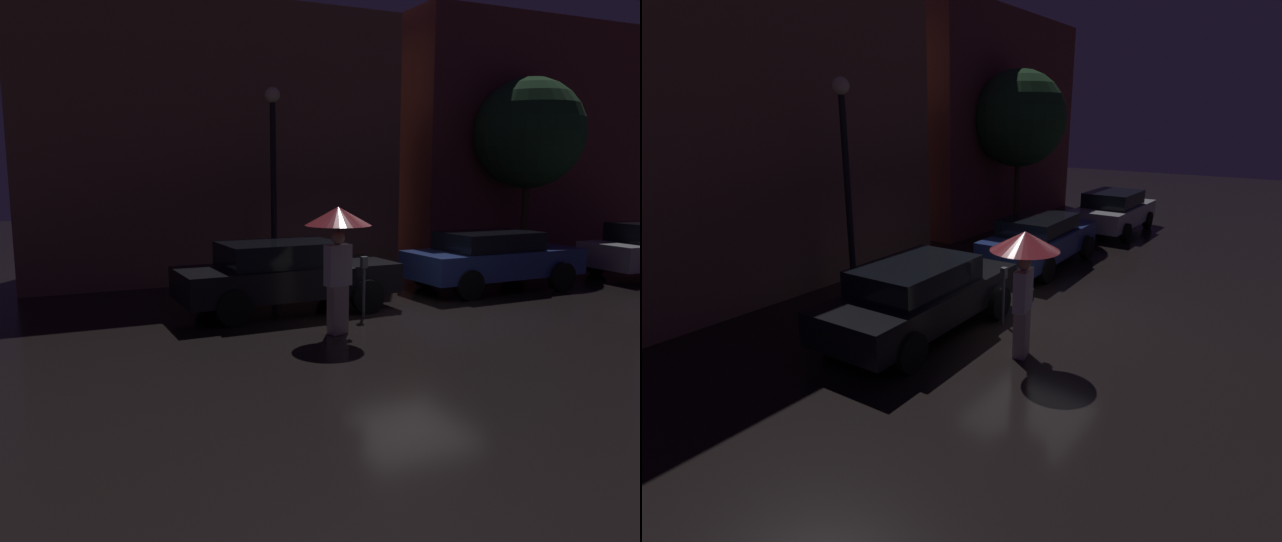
% 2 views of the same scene
% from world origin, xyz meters
% --- Properties ---
extents(ground_plane, '(60.00, 60.00, 0.00)m').
position_xyz_m(ground_plane, '(0.00, 0.00, 0.00)').
color(ground_plane, black).
extents(building_facade_left, '(9.96, 3.00, 7.11)m').
position_xyz_m(building_facade_left, '(-2.24, 6.50, 3.56)').
color(building_facade_left, '#8C664C').
rests_on(building_facade_left, ground).
extents(building_facade_right, '(9.10, 3.00, 7.62)m').
position_xyz_m(building_facade_right, '(8.37, 6.50, 3.81)').
color(building_facade_right, brown).
rests_on(building_facade_right, ground).
extents(parked_car_black, '(4.53, 1.95, 1.43)m').
position_xyz_m(parked_car_black, '(-2.10, 1.35, 0.76)').
color(parked_car_black, black).
rests_on(parked_car_black, ground).
extents(parked_car_blue, '(4.43, 1.92, 1.41)m').
position_xyz_m(parked_car_blue, '(3.32, 1.55, 0.76)').
color(parked_car_blue, navy).
rests_on(parked_car_blue, ground).
extents(pedestrian_with_umbrella, '(1.16, 1.16, 2.24)m').
position_xyz_m(pedestrian_with_umbrella, '(-1.91, -0.74, 1.78)').
color(pedestrian_with_umbrella, beige).
rests_on(pedestrian_with_umbrella, ground).
extents(parking_meter, '(0.12, 0.10, 1.19)m').
position_xyz_m(parking_meter, '(-0.88, 0.24, 0.74)').
color(parking_meter, '#4C5154').
rests_on(parking_meter, ground).
extents(street_lamp_near, '(0.37, 0.37, 4.82)m').
position_xyz_m(street_lamp_near, '(-1.41, 3.96, 3.11)').
color(street_lamp_near, black).
rests_on(street_lamp_near, ground).
extents(street_tree, '(3.20, 3.20, 5.54)m').
position_xyz_m(street_tree, '(6.54, 4.09, 3.94)').
color(street_tree, '#473323').
rests_on(street_tree, ground).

